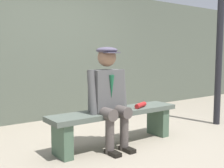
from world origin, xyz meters
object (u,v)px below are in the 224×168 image
(seated_man, at_px, (109,93))
(lamp_post, at_px, (221,0))
(bench, at_px, (116,119))
(rolled_magazine, at_px, (141,105))

(seated_man, xyz_separation_m, lamp_post, (-2.27, 0.08, 1.39))
(bench, relative_size, lamp_post, 0.58)
(bench, xyz_separation_m, lamp_post, (-2.11, 0.13, 1.77))
(lamp_post, bearing_deg, seated_man, -1.95)
(rolled_magazine, bearing_deg, lamp_post, 178.10)
(bench, xyz_separation_m, rolled_magazine, (-0.37, 0.08, 0.17))
(bench, distance_m, lamp_post, 2.76)
(bench, height_order, lamp_post, lamp_post)
(seated_man, height_order, rolled_magazine, seated_man)
(bench, bearing_deg, rolled_magazine, 168.44)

